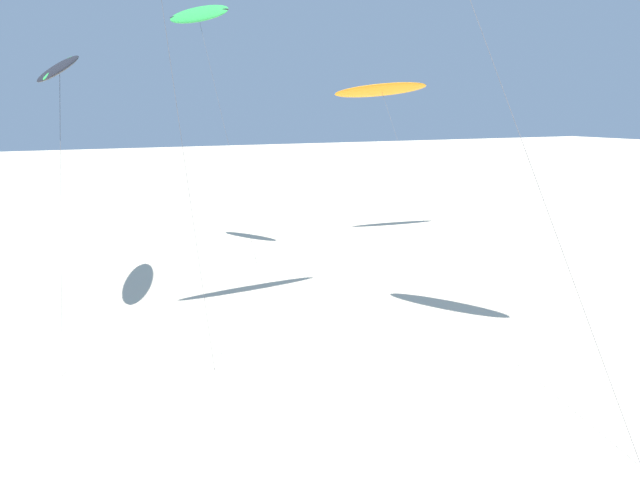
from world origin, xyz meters
The scene contains 3 objects.
flying_kite_0 centered at (0.83, 42.50, 13.58)m, with size 2.84×7.84×14.17m.
flying_kite_1 centered at (-7.25, 35.09, 10.15)m, with size 3.10×11.43×11.18m.
flying_kite_2 centered at (13.40, 43.42, 9.71)m, with size 6.86×8.24×10.51m.
Camera 1 is at (-10.06, 6.21, 8.54)m, focal length 36.25 mm.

